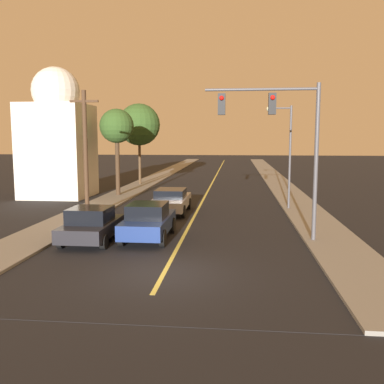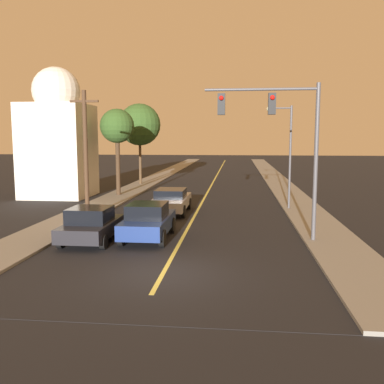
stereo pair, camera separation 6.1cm
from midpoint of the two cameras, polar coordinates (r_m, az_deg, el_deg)
ground_plane at (r=14.65m, az=-3.77°, el=-10.83°), size 200.00×200.00×0.00m
road_surface at (r=49.98m, az=3.25°, el=2.02°), size 10.76×80.00×0.01m
sidewalk_left at (r=50.73m, az=-4.25°, el=2.15°), size 2.50×80.00×0.12m
sidewalk_right at (r=50.10m, az=10.85°, el=1.97°), size 2.50×80.00×0.12m
car_near_lane_front at (r=19.28m, az=-5.79°, el=-3.85°), size 1.97×4.37×1.65m
car_near_lane_second at (r=25.85m, az=-2.73°, el=-1.12°), size 2.06×4.79×1.49m
car_outer_lane_front at (r=19.20m, az=-13.20°, el=-4.27°), size 2.05×3.92×1.55m
traffic_signal_mast at (r=18.81m, az=11.90°, el=8.18°), size 4.86×0.42×6.71m
streetlamp_right at (r=27.43m, az=12.27°, el=6.50°), size 1.59×0.36×6.39m
utility_pole_left at (r=24.63m, az=-13.92°, el=5.27°), size 1.60×0.24×7.02m
tree_left_near at (r=33.71m, az=-9.90°, el=8.53°), size 2.62×2.62×6.64m
tree_left_far at (r=41.50m, az=-6.95°, el=8.89°), size 3.97×3.97×7.66m
domed_building_left at (r=34.55m, az=-17.39°, el=6.90°), size 4.76×4.76×9.84m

